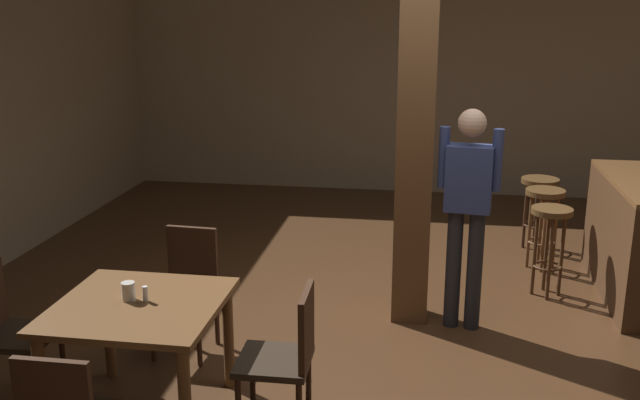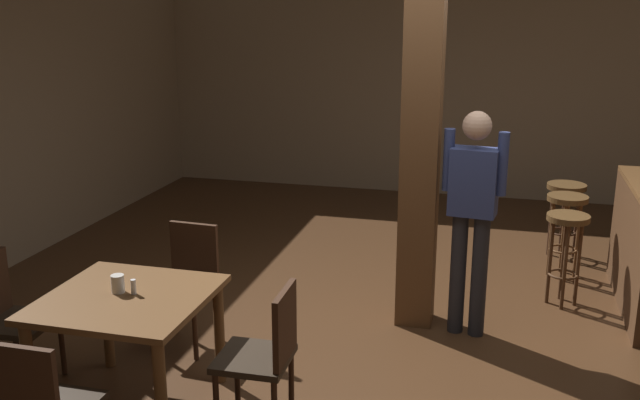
{
  "view_description": "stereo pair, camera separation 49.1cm",
  "coord_description": "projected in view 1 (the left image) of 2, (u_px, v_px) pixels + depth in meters",
  "views": [
    {
      "loc": [
        0.1,
        -4.97,
        2.46
      ],
      "look_at": [
        -0.68,
        -0.07,
        1.08
      ],
      "focal_mm": 40.0,
      "sensor_mm": 36.0,
      "label": 1
    },
    {
      "loc": [
        0.58,
        -4.87,
        2.46
      ],
      "look_at": [
        -0.68,
        -0.07,
        1.08
      ],
      "focal_mm": 40.0,
      "sensor_mm": 36.0,
      "label": 2
    }
  ],
  "objects": [
    {
      "name": "bar_stool_mid",
      "position": [
        544.0,
        209.0,
        6.71
      ],
      "size": [
        0.36,
        0.36,
        0.78
      ],
      "color": "#4C3319",
      "rests_on": "ground_plane"
    },
    {
      "name": "chair_north",
      "position": [
        187.0,
        284.0,
        5.13
      ],
      "size": [
        0.44,
        0.44,
        0.89
      ],
      "color": "#2D2319",
      "rests_on": "ground_plane"
    },
    {
      "name": "ground_plane",
      "position": [
        409.0,
        339.0,
        5.4
      ],
      "size": [
        10.8,
        10.8,
        0.0
      ],
      "primitive_type": "plane",
      "color": "#422816"
    },
    {
      "name": "chair_east",
      "position": [
        287.0,
        353.0,
        4.11
      ],
      "size": [
        0.43,
        0.43,
        0.89
      ],
      "color": "#2D2319",
      "rests_on": "ground_plane"
    },
    {
      "name": "napkin_cup",
      "position": [
        128.0,
        291.0,
        4.24
      ],
      "size": [
        0.08,
        0.08,
        0.11
      ],
      "primitive_type": "cylinder",
      "color": "beige",
      "rests_on": "dining_table"
    },
    {
      "name": "bar_counter",
      "position": [
        628.0,
        238.0,
        6.07
      ],
      "size": [
        0.56,
        1.6,
        1.04
      ],
      "color": "brown",
      "rests_on": "ground_plane"
    },
    {
      "name": "dining_table",
      "position": [
        140.0,
        322.0,
        4.25
      ],
      "size": [
        0.97,
        0.97,
        0.75
      ],
      "color": "brown",
      "rests_on": "ground_plane"
    },
    {
      "name": "salt_shaker",
      "position": [
        145.0,
        294.0,
        4.23
      ],
      "size": [
        0.03,
        0.03,
        0.09
      ],
      "primitive_type": "cylinder",
      "color": "silver",
      "rests_on": "dining_table"
    },
    {
      "name": "chair_west",
      "position": [
        7.0,
        327.0,
        4.44
      ],
      "size": [
        0.44,
        0.44,
        0.89
      ],
      "color": "#2D2319",
      "rests_on": "ground_plane"
    },
    {
      "name": "standing_person",
      "position": [
        468.0,
        204.0,
        5.35
      ],
      "size": [
        0.47,
        0.24,
        1.72
      ],
      "color": "navy",
      "rests_on": "ground_plane"
    },
    {
      "name": "pillar",
      "position": [
        415.0,
        147.0,
        5.42
      ],
      "size": [
        0.28,
        0.28,
        2.8
      ],
      "primitive_type": "cube",
      "color": "brown",
      "rests_on": "ground_plane"
    },
    {
      "name": "bar_stool_near",
      "position": [
        550.0,
        231.0,
        6.07
      ],
      "size": [
        0.35,
        0.35,
        0.79
      ],
      "color": "#4C3319",
      "rests_on": "ground_plane"
    },
    {
      "name": "bar_stool_far",
      "position": [
        539.0,
        195.0,
        7.26
      ],
      "size": [
        0.38,
        0.38,
        0.75
      ],
      "color": "#4C3319",
      "rests_on": "ground_plane"
    },
    {
      "name": "wall_back",
      "position": [
        426.0,
        87.0,
        9.32
      ],
      "size": [
        8.0,
        0.1,
        2.8
      ],
      "primitive_type": "cube",
      "color": "gray",
      "rests_on": "ground_plane"
    }
  ]
}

